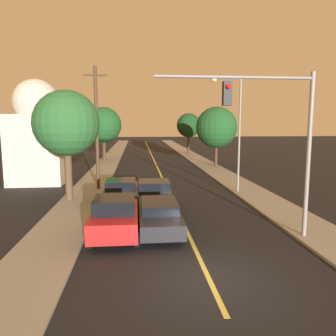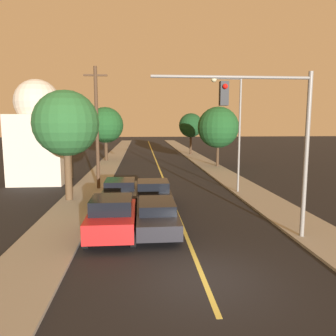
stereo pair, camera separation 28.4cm
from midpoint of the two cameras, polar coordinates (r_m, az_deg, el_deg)
ground_plane at (r=10.55m, az=6.40°, el=-18.81°), size 200.00×200.00×0.00m
road_surface at (r=45.50m, az=-2.91°, el=1.96°), size 8.55×80.00×0.01m
sidewalk_left at (r=45.59m, az=-9.87°, el=1.94°), size 2.50×80.00×0.12m
sidewalk_right at (r=46.07m, az=3.97°, el=2.10°), size 2.50×80.00×0.12m
car_near_lane_front at (r=14.60m, az=-2.13°, el=-8.02°), size 1.87×5.01×1.36m
car_near_lane_second at (r=18.87m, az=-2.91°, el=-4.27°), size 2.10×4.08×1.45m
car_outer_lane_front at (r=13.86m, az=-9.82°, el=-8.38°), size 2.00×3.97×1.71m
car_outer_lane_second at (r=19.23m, az=-8.59°, el=-4.03°), size 2.02×4.40×1.48m
traffic_signal_mast at (r=13.45m, az=17.45°, el=7.18°), size 6.24×0.42×6.56m
streetlamp_right at (r=22.06m, az=10.89°, el=8.34°), size 2.03×0.36×7.55m
utility_pole_left at (r=23.25m, az=-12.67°, el=7.11°), size 1.60×0.24×8.38m
tree_left_near at (r=20.16m, az=-17.66°, el=7.35°), size 3.85×3.85×6.49m
tree_left_far at (r=40.51m, az=-11.37°, el=7.33°), size 4.30×4.30×6.46m
tree_right_near at (r=35.22m, az=8.22°, el=7.02°), size 4.34×4.34×6.28m
tree_right_far at (r=48.37m, az=3.44°, el=7.42°), size 3.50×3.50×5.95m
domed_building_left at (r=27.55m, az=-21.99°, el=5.54°), size 4.02×4.02×8.03m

